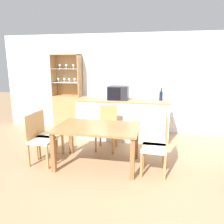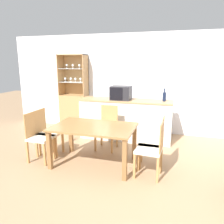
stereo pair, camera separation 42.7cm
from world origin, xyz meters
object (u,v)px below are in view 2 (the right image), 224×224
display_cabinet (74,106)px  dining_table (94,131)px  dining_chair_head_far (107,128)px  dining_chair_side_right_far (153,143)px  dining_chair_side_left_far (47,132)px  wine_bottle (164,96)px  dining_chair_side_right_near (152,149)px  microwave (121,93)px  dining_chair_side_left_near (39,137)px

display_cabinet → dining_table: (1.35, -1.99, 0.01)m
dining_chair_head_far → dining_chair_side_right_far: bearing=149.8°
dining_chair_side_left_far → wine_bottle: wine_bottle is taller
dining_chair_head_far → dining_chair_side_right_near: 1.39m
dining_chair_side_right_far → microwave: microwave is taller
dining_table → dining_chair_side_right_near: size_ratio=1.57×
display_cabinet → dining_chair_side_right_near: display_cabinet is taller
dining_chair_head_far → dining_chair_side_right_near: bearing=139.9°
dining_chair_side_right_near → microwave: (-0.91, 1.60, 0.66)m
display_cabinet → dining_table: 2.40m
dining_table → microwave: size_ratio=3.14×
microwave → wine_bottle: size_ratio=1.59×
dining_chair_side_left_near → microwave: bearing=144.9°
display_cabinet → dining_chair_side_right_near: size_ratio=2.20×
dining_chair_head_far → dining_chair_side_left_near: size_ratio=1.00×
microwave → wine_bottle: microwave is taller
dining_chair_head_far → wine_bottle: wine_bottle is taller
display_cabinet → dining_chair_side_right_near: 3.21m
display_cabinet → microwave: bearing=-20.0°
dining_table → wine_bottle: size_ratio=4.99×
dining_chair_side_left_near → dining_chair_side_left_far: 0.28m
dining_chair_side_right_near → dining_chair_side_left_far: size_ratio=1.00×
microwave → display_cabinet: bearing=160.0°
display_cabinet → dining_chair_side_right_far: bearing=-37.8°
microwave → wine_bottle: (0.99, 0.07, -0.05)m
dining_chair_side_left_near → dining_chair_side_right_far: bearing=98.8°
dining_chair_side_left_near → microwave: microwave is taller
dining_chair_side_left_near → dining_chair_side_right_far: 2.10m
wine_bottle → microwave: bearing=-175.8°
dining_chair_side_right_near → dining_chair_side_left_far: (-2.09, 0.28, 0.00)m
dining_chair_side_left_near → wine_bottle: bearing=128.9°
dining_chair_head_far → wine_bottle: (1.11, 0.74, 0.61)m
dining_chair_head_far → microwave: 0.95m
display_cabinet → microwave: 1.65m
dining_table → microwave: bearing=84.9°
dining_table → wine_bottle: wine_bottle is taller
dining_chair_head_far → dining_chair_side_right_far: (1.04, -0.64, 0.00)m
dining_table → dining_chair_head_far: bearing=89.9°
dining_chair_side_left_near → dining_chair_side_right_near: bearing=91.1°
dining_chair_side_right_far → dining_chair_side_left_near: bearing=97.6°
dining_chair_side_left_near → wine_bottle: size_ratio=3.18×
dining_table → dining_chair_side_right_far: bearing=7.6°
display_cabinet → dining_chair_side_right_near: (2.39, -2.13, -0.15)m
dining_chair_side_left_near → dining_chair_side_left_far: size_ratio=1.00×
dining_chair_side_left_near → microwave: (1.17, 1.59, 0.66)m
dining_chair_side_left_far → dining_chair_side_right_far: 2.09m
microwave → dining_chair_side_left_far: bearing=-131.7°
dining_chair_head_far → dining_chair_side_left_far: (-1.04, -0.64, 0.00)m
dining_chair_side_right_far → dining_table: bearing=97.6°
wine_bottle → dining_chair_side_right_near: bearing=-92.4°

